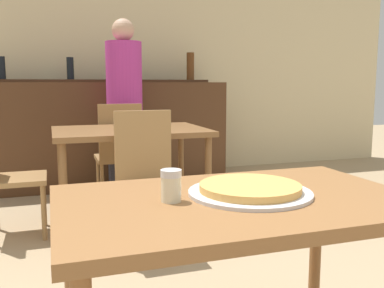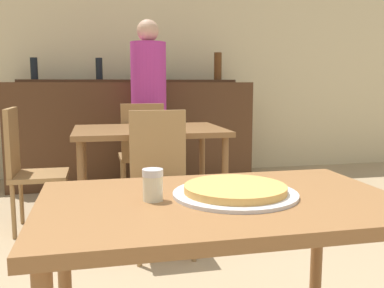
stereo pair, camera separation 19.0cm
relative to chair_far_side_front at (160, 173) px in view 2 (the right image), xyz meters
name	(u,v)px [view 2 (the right image)]	position (x,y,z in m)	size (l,w,h in m)	color
wall_back	(128,58)	(-0.01, 2.49, 0.88)	(8.00, 0.05, 2.80)	beige
dining_table_near	(221,223)	(-0.01, -1.45, 0.13)	(1.16, 0.72, 0.74)	brown
dining_table_far	(149,138)	(0.00, 0.57, 0.16)	(1.15, 0.82, 0.76)	brown
bar_counter	(132,133)	(-0.01, 1.99, 0.04)	(2.60, 0.56, 1.12)	#4C2D19
bar_back_shelf	(136,77)	(0.05, 2.13, 0.66)	(2.39, 0.24, 0.34)	#4C2D19
chair_far_side_front	(160,173)	(0.00, 0.00, 0.00)	(0.40, 0.40, 0.93)	olive
chair_far_side_back	(142,148)	(0.00, 1.14, 0.00)	(0.40, 0.40, 0.93)	olive
chair_far_side_left	(27,163)	(-0.91, 0.57, 0.00)	(0.40, 0.40, 0.93)	olive
pizza_tray	(235,191)	(0.04, -1.43, 0.23)	(0.41, 0.41, 0.04)	silver
cheese_shaker	(153,185)	(-0.23, -1.43, 0.27)	(0.07, 0.07, 0.10)	beige
person_standing	(149,102)	(0.10, 1.41, 0.41)	(0.34, 0.34, 1.70)	#2D2D38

